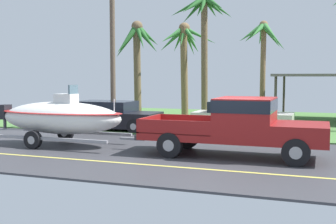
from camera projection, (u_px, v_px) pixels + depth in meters
The scene contains 10 objects.
ground at pixel (262, 128), 21.32m from camera, with size 36.00×22.00×0.11m.
pickup_truck_towing at pixel (244, 124), 13.56m from camera, with size 6.02×2.14×1.88m.
boat_on_trailer at pixel (60, 117), 15.86m from camera, with size 6.06×2.26×2.24m.
parked_sedan_near at pixel (110, 116), 20.35m from camera, with size 4.63×1.92×1.38m.
parked_sedan_far at pixel (241, 117), 19.95m from camera, with size 4.53×1.82×1.38m.
palm_tree_near_left at pixel (137, 48), 23.62m from camera, with size 2.80×2.97×5.57m.
palm_tree_near_right at pixel (184, 48), 26.49m from camera, with size 3.68×3.10×5.84m.
palm_tree_mid at pixel (263, 42), 25.66m from camera, with size 2.82×3.57×5.85m.
palm_tree_far_left at pixel (204, 21), 24.08m from camera, with size 3.39×3.33×7.20m.
utility_pole at pixel (113, 43), 19.93m from camera, with size 0.24×1.80×7.87m.
Camera 1 is at (2.83, -13.12, 2.56)m, focal length 46.05 mm.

